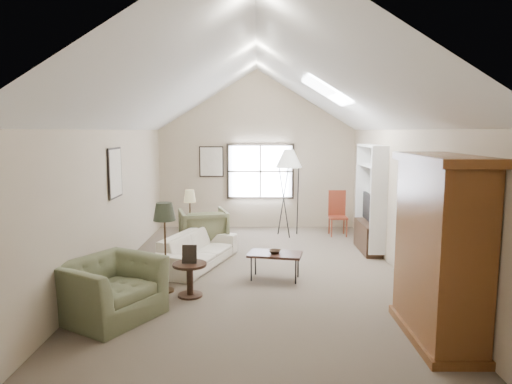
{
  "coord_description": "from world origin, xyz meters",
  "views": [
    {
      "loc": [
        0.03,
        -7.64,
        2.49
      ],
      "look_at": [
        0.0,
        0.4,
        1.4
      ],
      "focal_mm": 32.0,
      "sensor_mm": 36.0,
      "label": 1
    }
  ],
  "objects_px": {
    "coffee_table": "(275,266)",
    "side_chair": "(338,213)",
    "sofa": "(197,249)",
    "armoire": "(440,249)",
    "armchair_far": "(203,230)",
    "armchair_near": "(110,289)",
    "side_table": "(190,280)"
  },
  "relations": [
    {
      "from": "coffee_table",
      "to": "side_chair",
      "type": "height_order",
      "value": "side_chair"
    },
    {
      "from": "sofa",
      "to": "armoire",
      "type": "bearing_deg",
      "value": -113.41
    },
    {
      "from": "armchair_far",
      "to": "armoire",
      "type": "bearing_deg",
      "value": 113.53
    },
    {
      "from": "sofa",
      "to": "coffee_table",
      "type": "bearing_deg",
      "value": -100.57
    },
    {
      "from": "armchair_near",
      "to": "coffee_table",
      "type": "relative_size",
      "value": 1.37
    },
    {
      "from": "sofa",
      "to": "coffee_table",
      "type": "relative_size",
      "value": 2.32
    },
    {
      "from": "sofa",
      "to": "armchair_far",
      "type": "height_order",
      "value": "armchair_far"
    },
    {
      "from": "armchair_near",
      "to": "side_table",
      "type": "bearing_deg",
      "value": -18.6
    },
    {
      "from": "coffee_table",
      "to": "armoire",
      "type": "bearing_deg",
      "value": -49.6
    },
    {
      "from": "coffee_table",
      "to": "side_chair",
      "type": "xyz_separation_m",
      "value": [
        1.62,
        3.23,
        0.31
      ]
    },
    {
      "from": "coffee_table",
      "to": "side_chair",
      "type": "distance_m",
      "value": 3.63
    },
    {
      "from": "sofa",
      "to": "side_table",
      "type": "distance_m",
      "value": 1.6
    },
    {
      "from": "armchair_far",
      "to": "coffee_table",
      "type": "xyz_separation_m",
      "value": [
        1.42,
        -1.86,
        -0.21
      ]
    },
    {
      "from": "side_table",
      "to": "coffee_table",
      "type": "bearing_deg",
      "value": 31.36
    },
    {
      "from": "armoire",
      "to": "side_table",
      "type": "distance_m",
      "value": 3.56
    },
    {
      "from": "side_table",
      "to": "side_chair",
      "type": "height_order",
      "value": "side_chair"
    },
    {
      "from": "armchair_far",
      "to": "coffee_table",
      "type": "relative_size",
      "value": 1.09
    },
    {
      "from": "side_table",
      "to": "side_chair",
      "type": "bearing_deg",
      "value": 53.96
    },
    {
      "from": "armoire",
      "to": "sofa",
      "type": "relative_size",
      "value": 1.08
    },
    {
      "from": "armoire",
      "to": "armchair_near",
      "type": "distance_m",
      "value": 4.22
    },
    {
      "from": "armchair_near",
      "to": "armchair_far",
      "type": "bearing_deg",
      "value": 17.63
    },
    {
      "from": "coffee_table",
      "to": "sofa",
      "type": "bearing_deg",
      "value": 150.46
    },
    {
      "from": "sofa",
      "to": "armchair_far",
      "type": "xyz_separation_m",
      "value": [
        -0.01,
        1.06,
        0.14
      ]
    },
    {
      "from": "armchair_far",
      "to": "sofa",
      "type": "bearing_deg",
      "value": 75.06
    },
    {
      "from": "sofa",
      "to": "coffee_table",
      "type": "xyz_separation_m",
      "value": [
        1.41,
        -0.8,
        -0.07
      ]
    },
    {
      "from": "coffee_table",
      "to": "armchair_near",
      "type": "bearing_deg",
      "value": -144.69
    },
    {
      "from": "coffee_table",
      "to": "side_table",
      "type": "distance_m",
      "value": 1.54
    },
    {
      "from": "armchair_far",
      "to": "side_table",
      "type": "relative_size",
      "value": 1.87
    },
    {
      "from": "armchair_far",
      "to": "side_chair",
      "type": "height_order",
      "value": "side_chair"
    },
    {
      "from": "armoire",
      "to": "armchair_far",
      "type": "bearing_deg",
      "value": 129.05
    },
    {
      "from": "side_table",
      "to": "armoire",
      "type": "bearing_deg",
      "value": -23.58
    },
    {
      "from": "armchair_far",
      "to": "side_table",
      "type": "height_order",
      "value": "armchair_far"
    }
  ]
}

